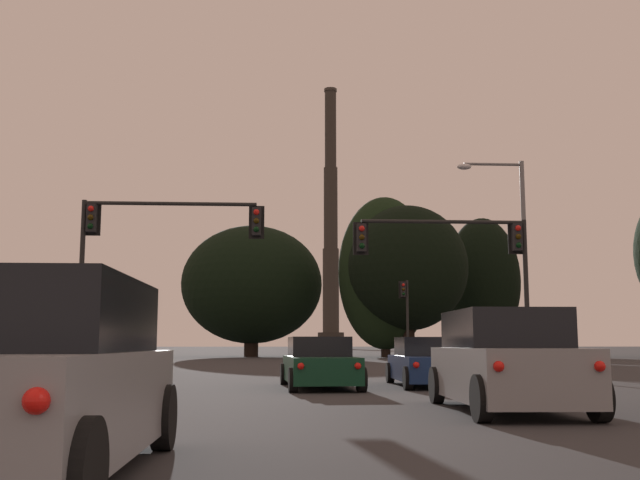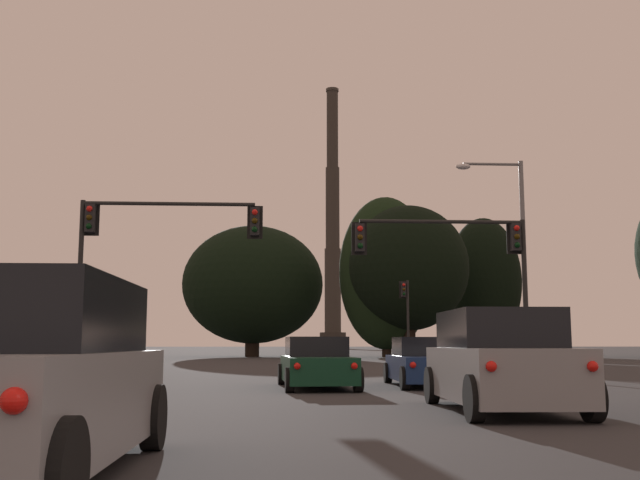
{
  "view_description": "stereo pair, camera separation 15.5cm",
  "coord_description": "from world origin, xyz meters",
  "px_view_note": "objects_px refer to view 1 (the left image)",
  "views": [
    {
      "loc": [
        -1.19,
        -2.73,
        1.24
      ],
      "look_at": [
        1.39,
        42.38,
        7.5
      ],
      "focal_mm": 42.0,
      "sensor_mm": 36.0,
      "label": 1
    },
    {
      "loc": [
        -1.04,
        -2.74,
        1.24
      ],
      "look_at": [
        1.39,
        42.38,
        7.5
      ],
      "focal_mm": 42.0,
      "sensor_mm": 36.0,
      "label": 2
    }
  ],
  "objects_px": {
    "traffic_light_overhead_left": "(143,240)",
    "smokestack": "(331,244)",
    "sedan_right_lane_front": "(428,363)",
    "sedan_center_lane_front": "(319,364)",
    "traffic_light_overhead_right": "(467,254)",
    "suv_left_lane_third": "(33,381)",
    "street_lamp": "(515,243)",
    "traffic_light_far_right": "(406,308)",
    "suv_right_lane_second": "(505,362)"
  },
  "relations": [
    {
      "from": "suv_right_lane_second",
      "to": "street_lamp",
      "type": "xyz_separation_m",
      "value": [
        5.95,
        17.49,
        4.63
      ]
    },
    {
      "from": "sedan_center_lane_front",
      "to": "suv_right_lane_second",
      "type": "bearing_deg",
      "value": -70.87
    },
    {
      "from": "suv_right_lane_second",
      "to": "traffic_light_overhead_right",
      "type": "bearing_deg",
      "value": 79.66
    },
    {
      "from": "sedan_right_lane_front",
      "to": "street_lamp",
      "type": "bearing_deg",
      "value": 59.46
    },
    {
      "from": "suv_left_lane_third",
      "to": "sedan_center_lane_front",
      "type": "xyz_separation_m",
      "value": [
        3.46,
        14.11,
        -0.23
      ]
    },
    {
      "from": "traffic_light_overhead_left",
      "to": "traffic_light_far_right",
      "type": "xyz_separation_m",
      "value": [
        14.11,
        25.72,
        -1.22
      ]
    },
    {
      "from": "traffic_light_far_right",
      "to": "suv_right_lane_second",
      "type": "bearing_deg",
      "value": -97.17
    },
    {
      "from": "suv_right_lane_second",
      "to": "sedan_center_lane_front",
      "type": "bearing_deg",
      "value": 113.55
    },
    {
      "from": "sedan_center_lane_front",
      "to": "traffic_light_overhead_left",
      "type": "distance_m",
      "value": 9.73
    },
    {
      "from": "suv_right_lane_second",
      "to": "traffic_light_far_right",
      "type": "relative_size",
      "value": 0.86
    },
    {
      "from": "sedan_right_lane_front",
      "to": "traffic_light_overhead_right",
      "type": "xyz_separation_m",
      "value": [
        2.7,
        5.5,
        3.89
      ]
    },
    {
      "from": "sedan_center_lane_front",
      "to": "traffic_light_far_right",
      "type": "relative_size",
      "value": 0.83
    },
    {
      "from": "sedan_right_lane_front",
      "to": "traffic_light_overhead_left",
      "type": "xyz_separation_m",
      "value": [
        -9.36,
        5.44,
        4.33
      ]
    },
    {
      "from": "traffic_light_overhead_left",
      "to": "suv_right_lane_second",
      "type": "bearing_deg",
      "value": -56.26
    },
    {
      "from": "suv_left_lane_third",
      "to": "street_lamp",
      "type": "xyz_separation_m",
      "value": [
        12.43,
        24.1,
        4.63
      ]
    },
    {
      "from": "traffic_light_overhead_left",
      "to": "street_lamp",
      "type": "distance_m",
      "value": 15.58
    },
    {
      "from": "suv_right_lane_second",
      "to": "suv_left_lane_third",
      "type": "distance_m",
      "value": 9.26
    },
    {
      "from": "suv_left_lane_third",
      "to": "traffic_light_far_right",
      "type": "height_order",
      "value": "traffic_light_far_right"
    },
    {
      "from": "sedan_center_lane_front",
      "to": "suv_left_lane_third",
      "type": "bearing_deg",
      "value": -106.61
    },
    {
      "from": "traffic_light_overhead_left",
      "to": "traffic_light_far_right",
      "type": "bearing_deg",
      "value": 61.26
    },
    {
      "from": "sedan_right_lane_front",
      "to": "suv_left_lane_third",
      "type": "distance_m",
      "value": 16.32
    },
    {
      "from": "traffic_light_far_right",
      "to": "traffic_light_overhead_right",
      "type": "bearing_deg",
      "value": -94.57
    },
    {
      "from": "traffic_light_far_right",
      "to": "traffic_light_overhead_right",
      "type": "xyz_separation_m",
      "value": [
        -2.05,
        -25.66,
        0.78
      ]
    },
    {
      "from": "sedan_right_lane_front",
      "to": "traffic_light_overhead_left",
      "type": "height_order",
      "value": "traffic_light_overhead_left"
    },
    {
      "from": "sedan_right_lane_front",
      "to": "sedan_center_lane_front",
      "type": "distance_m",
      "value": 3.32
    },
    {
      "from": "street_lamp",
      "to": "smokestack",
      "type": "relative_size",
      "value": 0.14
    },
    {
      "from": "sedan_right_lane_front",
      "to": "street_lamp",
      "type": "distance_m",
      "value": 11.9
    },
    {
      "from": "sedan_right_lane_front",
      "to": "smokestack",
      "type": "height_order",
      "value": "smokestack"
    },
    {
      "from": "sedan_center_lane_front",
      "to": "traffic_light_overhead_left",
      "type": "xyz_separation_m",
      "value": [
        -6.13,
        6.2,
        4.33
      ]
    },
    {
      "from": "traffic_light_overhead_left",
      "to": "suv_left_lane_third",
      "type": "bearing_deg",
      "value": -82.52
    },
    {
      "from": "street_lamp",
      "to": "smokestack",
      "type": "bearing_deg",
      "value": 88.98
    },
    {
      "from": "smokestack",
      "to": "suv_left_lane_third",
      "type": "bearing_deg",
      "value": -95.03
    },
    {
      "from": "smokestack",
      "to": "traffic_light_overhead_left",
      "type": "bearing_deg",
      "value": -96.71
    },
    {
      "from": "sedan_center_lane_front",
      "to": "sedan_right_lane_front",
      "type": "bearing_deg",
      "value": 10.47
    },
    {
      "from": "sedan_right_lane_front",
      "to": "street_lamp",
      "type": "height_order",
      "value": "street_lamp"
    },
    {
      "from": "traffic_light_overhead_left",
      "to": "smokestack",
      "type": "xyz_separation_m",
      "value": [
        17.71,
        150.46,
        19.94
      ]
    },
    {
      "from": "suv_left_lane_third",
      "to": "sedan_center_lane_front",
      "type": "relative_size",
      "value": 1.03
    },
    {
      "from": "suv_right_lane_second",
      "to": "street_lamp",
      "type": "distance_m",
      "value": 19.04
    },
    {
      "from": "sedan_right_lane_front",
      "to": "smokestack",
      "type": "relative_size",
      "value": 0.07
    },
    {
      "from": "street_lamp",
      "to": "traffic_light_far_right",
      "type": "bearing_deg",
      "value": 92.59
    },
    {
      "from": "suv_left_lane_third",
      "to": "suv_right_lane_second",
      "type": "bearing_deg",
      "value": 45.3
    },
    {
      "from": "sedan_right_lane_front",
      "to": "traffic_light_overhead_right",
      "type": "distance_m",
      "value": 7.26
    },
    {
      "from": "sedan_center_lane_front",
      "to": "traffic_light_far_right",
      "type": "bearing_deg",
      "value": 73.11
    },
    {
      "from": "sedan_right_lane_front",
      "to": "sedan_center_lane_front",
      "type": "relative_size",
      "value": 0.99
    },
    {
      "from": "sedan_center_lane_front",
      "to": "traffic_light_overhead_right",
      "type": "bearing_deg",
      "value": 43.73
    },
    {
      "from": "traffic_light_overhead_left",
      "to": "smokestack",
      "type": "relative_size",
      "value": 0.11
    },
    {
      "from": "sedan_center_lane_front",
      "to": "traffic_light_overhead_left",
      "type": "relative_size",
      "value": 0.7
    },
    {
      "from": "sedan_center_lane_front",
      "to": "traffic_light_overhead_left",
      "type": "height_order",
      "value": "traffic_light_overhead_left"
    },
    {
      "from": "sedan_right_lane_front",
      "to": "street_lamp",
      "type": "relative_size",
      "value": 0.52
    },
    {
      "from": "traffic_light_overhead_right",
      "to": "sedan_right_lane_front",
      "type": "bearing_deg",
      "value": -116.11
    }
  ]
}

